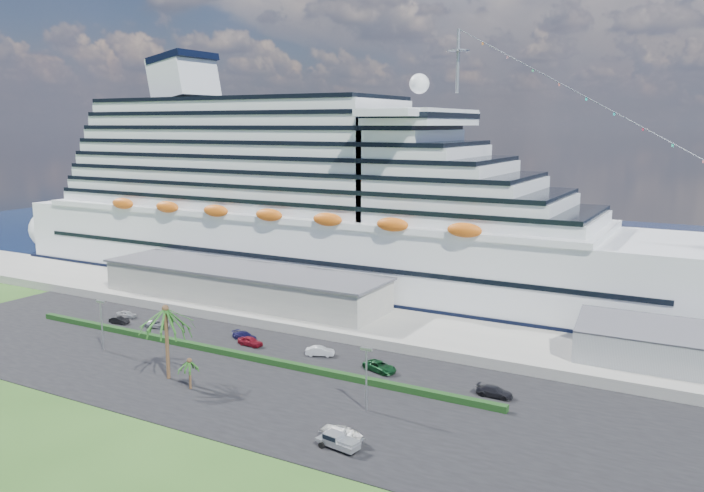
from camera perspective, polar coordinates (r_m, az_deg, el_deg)
The scene contains 22 objects.
ground at distance 94.48m, azimuth -12.24°, elevation -12.57°, with size 420.00×420.00×0.00m, color #264818.
asphalt_lot at distance 102.31m, azimuth -8.11°, elevation -10.60°, with size 140.00×38.00×0.12m, color black.
wharf at distance 125.07m, azimuth -0.02°, elevation -6.23°, with size 240.00×20.00×1.80m, color gray.
water at distance 206.55m, azimuth 12.27°, elevation -0.19°, with size 420.00×160.00×0.02m, color black.
cruise_ship at distance 152.89m, azimuth -2.67°, elevation 2.81°, with size 191.00×38.00×54.00m.
terminal_building at distance 137.57m, azimuth -9.15°, elevation -3.08°, with size 61.00×15.00×6.30m.
port_shed at distance 109.63m, azimuth 24.67°, elevation -7.64°, with size 24.00×12.31×7.37m.
hedge at distance 110.52m, azimuth -9.87°, elevation -8.78°, with size 88.00×1.10×0.90m, color black.
lamp_post_left at distance 117.20m, azimuth -20.11°, elevation -5.73°, with size 1.60×0.35×8.27m.
lamp_post_right at distance 87.90m, azimuth 1.20°, elevation -10.35°, with size 1.60×0.35×8.27m.
palm_tall at distance 100.77m, azimuth -15.23°, elevation -5.72°, with size 8.82×8.82×11.13m.
palm_short at distance 97.74m, azimuth -13.35°, elevation -9.54°, with size 3.53×3.53×4.56m.
parked_car_0 at distance 136.44m, azimuth -18.24°, elevation -5.41°, with size 1.55×3.86×1.31m, color #B3B3B5.
parked_car_1 at distance 132.88m, azimuth -18.78°, elevation -5.86°, with size 1.33×3.81×1.26m, color black.
parked_car_2 at distance 128.42m, azimuth -15.91°, elevation -6.27°, with size 2.03×4.41×1.23m, color #A1A4AA.
parked_car_3 at distance 118.10m, azimuth -8.92°, elevation -7.40°, with size 1.92×4.72×1.37m, color #13123F.
parked_car_4 at distance 114.94m, azimuth -8.45°, elevation -7.84°, with size 1.78×4.43×1.51m, color maroon.
parked_car_5 at distance 109.16m, azimuth -2.68°, elevation -8.72°, with size 1.57×4.49×1.48m, color silver.
parked_car_6 at distance 102.54m, azimuth 2.33°, elevation -9.97°, with size 2.50×5.42×1.51m, color #0E3B1B.
parked_car_7 at distance 95.50m, azimuth 11.76°, elevation -11.76°, with size 2.01×4.94×1.43m, color black.
pickup_truck at distance 79.88m, azimuth -1.19°, elevation -15.86°, with size 5.19×2.50×1.75m.
boat_trailer at distance 81.25m, azimuth -0.76°, elevation -15.26°, with size 5.92×3.75×1.71m.
Camera 1 is at (58.61, -64.76, 36.03)m, focal length 35.00 mm.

